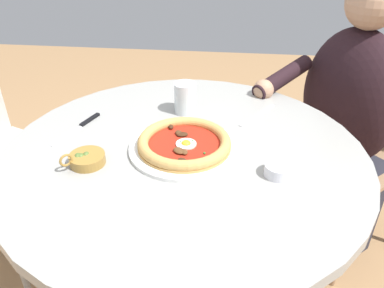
{
  "coord_description": "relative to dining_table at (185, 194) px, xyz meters",
  "views": [
    {
      "loc": [
        0.86,
        0.12,
        1.32
      ],
      "look_at": [
        -0.04,
        0.02,
        0.75
      ],
      "focal_mm": 36.5,
      "sensor_mm": 36.0,
      "label": 1
    }
  ],
  "objects": [
    {
      "name": "olive_pan",
      "position": [
        0.08,
        -0.24,
        0.16
      ],
      "size": [
        0.1,
        0.1,
        0.05
      ],
      "color": "olive",
      "rests_on": "dining_table"
    },
    {
      "name": "dining_table",
      "position": [
        0.0,
        0.0,
        0.0
      ],
      "size": [
        0.97,
        0.97,
        0.75
      ],
      "color": "#999993",
      "rests_on": "ground"
    },
    {
      "name": "steak_knife",
      "position": [
        -0.11,
        -0.31,
        0.15
      ],
      "size": [
        0.19,
        0.08,
        0.01
      ],
      "color": "silver",
      "rests_on": "dining_table"
    },
    {
      "name": "water_glass",
      "position": [
        -0.22,
        -0.02,
        0.19
      ],
      "size": [
        0.07,
        0.07,
        0.1
      ],
      "color": "silver",
      "rests_on": "dining_table"
    },
    {
      "name": "pizza_on_plate",
      "position": [
        -0.01,
        0.0,
        0.16
      ],
      "size": [
        0.29,
        0.29,
        0.04
      ],
      "color": "white",
      "rests_on": "dining_table"
    },
    {
      "name": "diner_person",
      "position": [
        -0.48,
        0.54,
        -0.1
      ],
      "size": [
        0.44,
        0.58,
        1.13
      ],
      "color": "#282833",
      "rests_on": "ground"
    },
    {
      "name": "cafe_chair_diner",
      "position": [
        -0.57,
        0.65,
        -0.11
      ],
      "size": [
        0.62,
        0.62,
        0.81
      ],
      "color": "#957050",
      "rests_on": "ground"
    },
    {
      "name": "ramekin_capers",
      "position": [
        0.08,
        0.24,
        0.16
      ],
      "size": [
        0.07,
        0.07,
        0.03
      ],
      "color": "white",
      "rests_on": "dining_table"
    },
    {
      "name": "fork_utensil",
      "position": [
        -0.22,
        0.2,
        0.15
      ],
      "size": [
        0.16,
        0.11,
        0.0
      ],
      "color": "#BCBCC1",
      "rests_on": "dining_table"
    }
  ]
}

